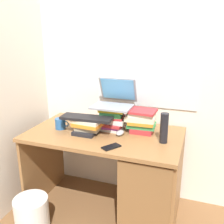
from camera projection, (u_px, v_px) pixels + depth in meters
ground_plane at (105, 207)px, 2.32m from camera, size 6.00×6.00×0.00m
wall_back at (120, 58)px, 2.29m from camera, size 6.00×0.06×2.60m
wall_left at (17, 59)px, 2.19m from camera, size 0.05×6.00×2.60m
desk at (139, 176)px, 2.08m from camera, size 1.25×0.71×0.73m
book_stack_tall at (112, 119)px, 2.15m from camera, size 0.24×0.19×0.19m
book_stack_keyboard_riser at (88, 126)px, 2.08m from camera, size 0.24×0.19×0.12m
book_stack_side at (142, 121)px, 2.09m from camera, size 0.25×0.20×0.19m
laptop at (114, 99)px, 2.16m from camera, size 0.33×0.33×0.23m
keyboard at (87, 118)px, 2.05m from camera, size 0.43×0.17×0.02m
computer_mouse at (120, 133)px, 2.05m from camera, size 0.06×0.10×0.04m
mug at (61, 124)px, 2.18m from camera, size 0.13×0.09×0.09m
water_bottle at (164, 128)px, 1.88m from camera, size 0.06×0.06×0.23m
cell_phone at (111, 147)px, 1.83m from camera, size 0.13×0.15×0.01m
wastebasket at (32, 214)px, 2.03m from camera, size 0.27×0.27×0.28m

